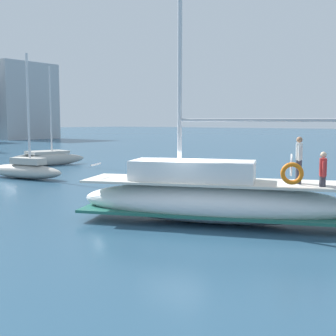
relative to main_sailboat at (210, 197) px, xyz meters
The scene contains 4 objects.
ground_plane 1.46m from the main_sailboat, 103.77° to the left, with size 400.00×400.00×0.00m, color #284C66.
main_sailboat is the anchor object (origin of this frame).
moored_sloop_far 23.93m from the main_sailboat, 66.81° to the left, with size 6.01×3.75×8.03m.
moored_catamaran 15.80m from the main_sailboat, 79.19° to the left, with size 2.45×5.79×7.64m.
Camera 1 is at (-12.73, -9.41, 3.56)m, focal length 47.15 mm.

